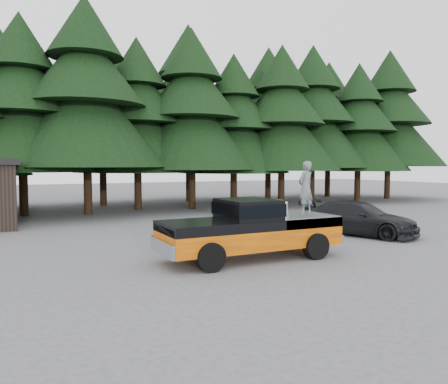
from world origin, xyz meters
name	(u,v)px	position (x,y,z in m)	size (l,w,h in m)	color
ground	(198,259)	(0.00, 0.00, 0.00)	(120.00, 120.00, 0.00)	#4F4F51
pickup_truck	(250,238)	(1.50, -0.74, 0.67)	(6.00, 2.04, 1.33)	orange
truck_cab	(248,209)	(1.40, -0.74, 1.62)	(1.66, 1.90, 0.59)	black
air_compressor	(274,209)	(2.46, -0.64, 1.56)	(0.66, 0.55, 0.45)	silver
man_on_bed	(306,187)	(3.88, -0.44, 2.23)	(0.66, 0.43, 1.81)	#5A5F62
parked_car	(358,218)	(8.08, 1.37, 0.72)	(2.01, 4.95, 1.44)	black
treeline	(101,94)	(0.42, 17.20, 7.72)	(60.15, 16.05, 17.50)	black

